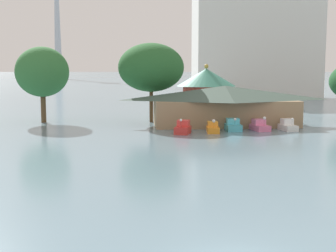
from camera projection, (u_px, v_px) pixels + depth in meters
pedal_boat_red at (183, 128)px, 50.32m from camera, size 2.16×2.80×1.74m
pedal_boat_orange at (213, 128)px, 51.19m from camera, size 1.56×2.81×1.61m
pedal_boat_cyan at (233, 126)px, 52.69m from camera, size 1.74×2.74×1.60m
pedal_boat_pink at (260, 126)px, 52.98m from camera, size 1.94×3.04×1.72m
pedal_boat_white at (288, 126)px, 52.92m from camera, size 1.70×2.76×1.56m
boathouse at (225, 105)px, 57.39m from camera, size 18.92×8.29×4.97m
green_roof_pavilion at (206, 88)px, 73.81m from camera, size 9.54×9.54×7.79m
shoreline_tree_tall_left at (42, 72)px, 60.12m from camera, size 6.96×6.96×9.94m
shoreline_tree_mid at (151, 68)px, 60.32m from camera, size 8.67×8.67×10.43m
background_building_block at (256, 43)px, 110.69m from camera, size 30.30×12.42×26.32m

